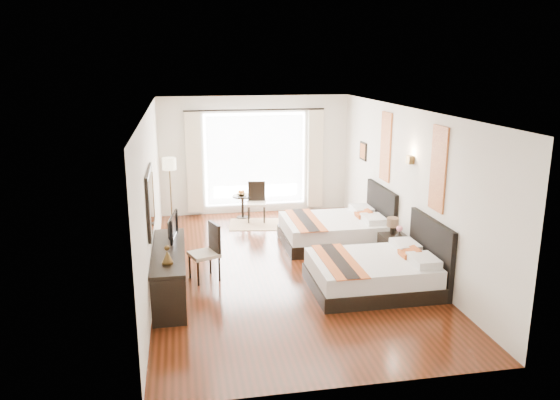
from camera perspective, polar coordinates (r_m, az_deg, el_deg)
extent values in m
cube|color=#39190A|center=(9.85, 0.45, -7.07)|extent=(4.50, 7.50, 0.01)
cube|color=white|center=(9.20, 0.48, 9.34)|extent=(4.50, 7.50, 0.02)
cube|color=silver|center=(10.08, 13.10, 1.41)|extent=(0.01, 7.50, 2.80)
cube|color=silver|center=(9.28, -13.28, 0.29)|extent=(0.01, 7.50, 2.80)
cube|color=silver|center=(13.05, -2.63, 4.70)|extent=(4.50, 0.01, 2.80)
cube|color=silver|center=(5.96, 7.30, -7.47)|extent=(4.50, 0.01, 2.80)
cube|color=white|center=(13.05, -2.62, 4.26)|extent=(2.40, 0.02, 2.20)
cube|color=white|center=(12.99, -2.58, 4.21)|extent=(2.30, 0.02, 2.10)
cube|color=#C1B895|center=(12.85, -8.99, 3.84)|extent=(0.35, 0.14, 2.35)
cube|color=#C1B895|center=(13.23, 3.69, 4.29)|extent=(0.35, 0.14, 2.35)
cube|color=maroon|center=(8.91, 16.21, 3.14)|extent=(0.03, 0.50, 1.35)
cube|color=maroon|center=(10.95, 10.98, 5.48)|extent=(0.03, 0.50, 1.35)
cube|color=#453318|center=(9.77, 13.45, 4.10)|extent=(0.10, 0.14, 0.14)
cube|color=black|center=(8.44, -13.41, -0.08)|extent=(0.04, 1.25, 0.95)
cube|color=white|center=(8.44, -13.25, -0.07)|extent=(0.01, 1.12, 0.82)
cube|color=black|center=(9.04, 9.43, -8.48)|extent=(1.93, 1.51, 0.24)
cube|color=silver|center=(8.94, 9.50, -6.95)|extent=(1.87, 1.47, 0.28)
cube|color=black|center=(9.26, 15.44, -5.29)|extent=(0.08, 1.51, 1.13)
cube|color=#A24E1A|center=(8.73, 6.17, -6.33)|extent=(0.52, 1.57, 0.02)
cube|color=black|center=(11.05, 5.42, -4.01)|extent=(1.96, 1.53, 0.24)
cube|color=silver|center=(10.97, 5.45, -2.71)|extent=(1.90, 1.49, 0.29)
cube|color=black|center=(11.23, 10.51, -1.46)|extent=(0.08, 1.53, 1.15)
cube|color=#A24E1A|center=(10.79, 2.65, -2.10)|extent=(0.53, 1.59, 0.02)
cube|color=black|center=(10.11, 11.84, -5.16)|extent=(0.45, 0.56, 0.54)
cylinder|color=black|center=(10.12, 11.66, -3.20)|extent=(0.09, 0.09, 0.18)
cylinder|color=#463321|center=(10.07, 11.71, -2.28)|extent=(0.22, 0.22, 0.16)
imported|color=black|center=(9.88, 12.34, -3.83)|extent=(0.17, 0.17, 0.14)
cube|color=black|center=(8.79, -11.46, -7.43)|extent=(0.50, 2.20, 0.76)
imported|color=black|center=(9.11, -11.47, -2.74)|extent=(0.18, 0.72, 0.41)
cube|color=#B8A38E|center=(9.26, -7.95, -5.66)|extent=(0.57, 0.57, 0.06)
cube|color=black|center=(9.24, -6.86, -3.89)|extent=(0.19, 0.41, 0.50)
cylinder|color=black|center=(12.64, -11.19, -2.34)|extent=(0.23, 0.23, 0.03)
cylinder|color=#453318|center=(12.47, -11.34, 0.52)|extent=(0.03, 0.03, 1.28)
cylinder|color=beige|center=(12.32, -11.50, 3.74)|extent=(0.30, 0.30, 0.27)
cylinder|color=black|center=(12.79, -3.92, -0.70)|extent=(0.47, 0.47, 0.54)
imported|color=#432D18|center=(12.73, -4.05, 0.61)|extent=(0.27, 0.27, 0.05)
cube|color=#B8A38E|center=(12.45, -2.47, -0.39)|extent=(0.48, 0.48, 0.06)
cube|color=black|center=(12.57, -2.46, 0.94)|extent=(0.39, 0.11, 0.47)
cube|color=tan|center=(12.31, -2.12, -2.56)|extent=(1.47, 1.11, 0.01)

